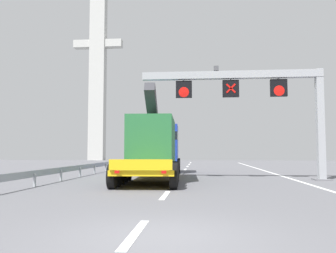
# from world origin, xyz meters

# --- Properties ---
(ground) EXTENTS (112.00, 112.00, 0.00)m
(ground) POSITION_xyz_m (0.00, 0.00, 0.00)
(ground) COLOR #5B5B60
(lane_markings) EXTENTS (0.20, 51.88, 0.01)m
(lane_markings) POSITION_xyz_m (-0.55, 18.64, 0.01)
(lane_markings) COLOR silver
(lane_markings) RESTS_ON ground
(edge_line_right) EXTENTS (0.20, 63.00, 0.01)m
(edge_line_right) POSITION_xyz_m (6.20, 12.00, 0.01)
(edge_line_right) COLOR silver
(edge_line_right) RESTS_ON ground
(overhead_lane_gantry) EXTENTS (10.83, 0.90, 6.73)m
(overhead_lane_gantry) POSITION_xyz_m (4.04, 13.91, 5.16)
(overhead_lane_gantry) COLOR #9EA0A5
(overhead_lane_gantry) RESTS_ON ground
(heavy_haul_truck_yellow) EXTENTS (3.52, 14.15, 5.30)m
(heavy_haul_truck_yellow) POSITION_xyz_m (-2.04, 15.72, 1.99)
(heavy_haul_truck_yellow) COLOR yellow
(heavy_haul_truck_yellow) RESTS_ON ground
(guardrail_left) EXTENTS (0.13, 37.60, 0.76)m
(guardrail_left) POSITION_xyz_m (-7.03, 16.80, 0.56)
(guardrail_left) COLOR #999EA3
(guardrail_left) RESTS_ON ground
(bridge_pylon_distant) EXTENTS (9.00, 2.00, 34.63)m
(bridge_pylon_distant) POSITION_xyz_m (-17.91, 55.40, 17.71)
(bridge_pylon_distant) COLOR #B7B7B2
(bridge_pylon_distant) RESTS_ON ground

